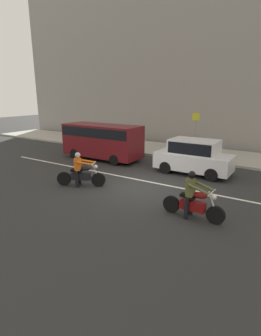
# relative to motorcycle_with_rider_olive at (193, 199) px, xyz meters

# --- Properties ---
(ground_plane) EXTENTS (80.00, 80.00, 0.00)m
(ground_plane) POSITION_rel_motorcycle_with_rider_olive_xyz_m (-3.05, 1.66, -0.66)
(ground_plane) COLOR #2B2B2B
(sidewalk_slab) EXTENTS (40.00, 4.40, 0.14)m
(sidewalk_slab) POSITION_rel_motorcycle_with_rider_olive_xyz_m (-3.05, 9.66, -0.59)
(sidewalk_slab) COLOR #A8A399
(sidewalk_slab) RESTS_ON ground_plane
(building_facade) EXTENTS (40.00, 1.40, 13.97)m
(building_facade) POSITION_rel_motorcycle_with_rider_olive_xyz_m (-3.05, 13.06, 6.32)
(building_facade) COLOR gray
(building_facade) RESTS_ON ground_plane
(lane_marking_stripe) EXTENTS (18.00, 0.14, 0.01)m
(lane_marking_stripe) POSITION_rel_motorcycle_with_rider_olive_xyz_m (-3.81, 2.56, -0.66)
(lane_marking_stripe) COLOR silver
(lane_marking_stripe) RESTS_ON ground_plane
(motorcycle_with_rider_olive) EXTENTS (2.17, 0.70, 1.63)m
(motorcycle_with_rider_olive) POSITION_rel_motorcycle_with_rider_olive_xyz_m (0.00, 0.00, 0.00)
(motorcycle_with_rider_olive) COLOR black
(motorcycle_with_rider_olive) RESTS_ON ground_plane
(motorcycle_with_rider_orange_stripe) EXTENTS (2.03, 1.17, 1.56)m
(motorcycle_with_rider_orange_stripe) POSITION_rel_motorcycle_with_rider_olive_xyz_m (-5.39, 0.38, -0.02)
(motorcycle_with_rider_orange_stripe) COLOR black
(motorcycle_with_rider_orange_stripe) RESTS_ON ground_plane
(parked_hatchback_white) EXTENTS (3.88, 1.76, 1.80)m
(parked_hatchback_white) POSITION_rel_motorcycle_with_rider_olive_xyz_m (-1.81, 5.04, 0.27)
(parked_hatchback_white) COLOR silver
(parked_hatchback_white) RESTS_ON ground_plane
(parked_van_maroon) EXTENTS (5.12, 1.96, 2.20)m
(parked_van_maroon) POSITION_rel_motorcycle_with_rider_olive_xyz_m (-7.84, 5.01, 0.62)
(parked_van_maroon) COLOR maroon
(parked_van_maroon) RESTS_ON ground_plane
(street_sign_post) EXTENTS (0.44, 0.08, 2.75)m
(street_sign_post) POSITION_rel_motorcycle_with_rider_olive_xyz_m (-3.12, 8.78, 1.13)
(street_sign_post) COLOR gray
(street_sign_post) RESTS_ON sidewalk_slab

